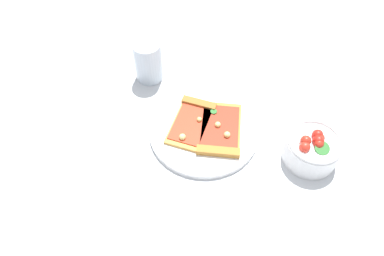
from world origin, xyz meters
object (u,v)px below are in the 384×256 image
object	(u,v)px
pizza_slice_far	(192,120)
soda_glass	(148,61)
paper_napkin	(110,190)
plate	(202,130)
pizza_slice_near	(220,132)
salad_bowl	(312,148)

from	to	relation	value
pizza_slice_far	soda_glass	size ratio (longest dim) A/B	1.39
pizza_slice_far	paper_napkin	distance (m)	0.25
plate	paper_napkin	size ratio (longest dim) A/B	2.12
pizza_slice_near	salad_bowl	world-z (taller)	salad_bowl
pizza_slice_far	paper_napkin	world-z (taller)	pizza_slice_far
soda_glass	pizza_slice_near	bearing A→B (deg)	-18.80
plate	pizza_slice_near	world-z (taller)	pizza_slice_near
pizza_slice_far	salad_bowl	bearing A→B (deg)	10.30
plate	paper_napkin	xyz separation A→B (m)	(-0.10, -0.24, -0.01)
plate	pizza_slice_near	xyz separation A→B (m)	(0.04, 0.01, 0.01)
pizza_slice_near	pizza_slice_far	size ratio (longest dim) A/B	1.15
paper_napkin	salad_bowl	bearing A→B (deg)	40.38
salad_bowl	soda_glass	world-z (taller)	soda_glass
soda_glass	paper_napkin	xyz separation A→B (m)	(0.12, -0.33, -0.05)
plate	pizza_slice_far	bearing A→B (deg)	170.27
pizza_slice_near	paper_napkin	world-z (taller)	pizza_slice_near
salad_bowl	paper_napkin	size ratio (longest dim) A/B	0.98
pizza_slice_near	salad_bowl	size ratio (longest dim) A/B	1.48
pizza_slice_far	soda_glass	world-z (taller)	soda_glass
plate	salad_bowl	distance (m)	0.26
plate	paper_napkin	bearing A→B (deg)	-112.28
pizza_slice_near	salad_bowl	distance (m)	0.21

